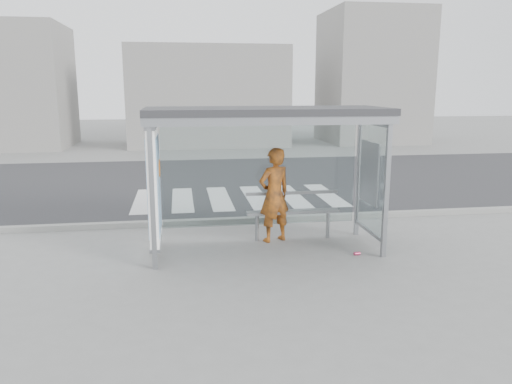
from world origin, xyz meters
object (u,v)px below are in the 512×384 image
bus_shelter (245,144)px  soda_can (357,254)px  person (274,195)px  bench (293,212)px

bus_shelter → soda_can: size_ratio=37.55×
bus_shelter → person: (0.62, 0.47, -1.06)m
person → soda_can: bearing=119.0°
bus_shelter → soda_can: (1.94, -0.61, -1.95)m
bench → soda_can: size_ratio=16.35×
person → bench: 0.53m
bus_shelter → bench: bearing=27.4°
soda_can → bench: bearing=129.5°
bus_shelter → person: bearing=37.1°
soda_can → bus_shelter: bearing=162.5°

